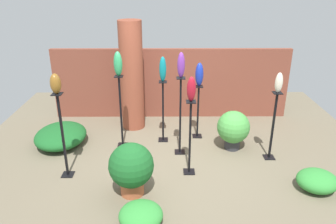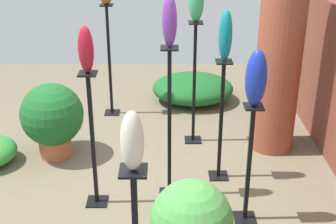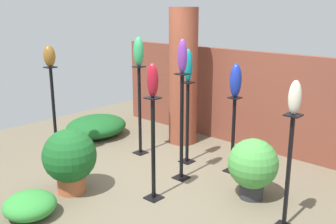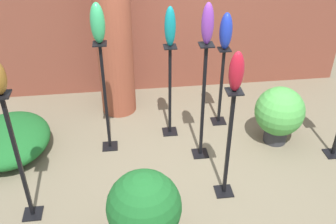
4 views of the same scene
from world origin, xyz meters
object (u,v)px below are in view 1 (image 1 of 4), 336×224
Objects in this scene: pedestal_ivory at (273,129)px; art_vase_violet at (181,65)px; pedestal_teal at (163,114)px; brick_pillar at (132,76)px; art_vase_bronze at (56,84)px; art_vase_jade at (118,64)px; potted_plant_mid_right at (131,167)px; art_vase_ivory at (279,83)px; pedestal_cobalt at (198,114)px; art_vase_cobalt at (199,75)px; art_vase_ruby at (191,89)px; pedestal_violet at (180,119)px; pedestal_bronze at (63,139)px; art_vase_teal at (163,69)px; pedestal_jade at (121,115)px; pedestal_ruby at (190,141)px; potted_plant_mid_left at (233,128)px.

pedestal_ivory is 2.86× the size of art_vase_violet.
brick_pillar is at bearing 134.36° from pedestal_teal.
art_vase_bronze is 1.36m from art_vase_jade.
potted_plant_mid_right is at bearing -24.07° from art_vase_bronze.
art_vase_violet reaches higher than art_vase_ivory.
art_vase_cobalt is at bearing 0.00° from pedestal_cobalt.
pedestal_ivory is at bearing 17.55° from art_vase_ruby.
pedestal_violet is (1.01, -1.23, -0.49)m from brick_pillar.
brick_pillar is 2.29m from pedestal_bronze.
pedestal_ivory is (1.30, -0.91, 0.08)m from pedestal_cobalt.
art_vase_teal is 0.77m from art_vase_cobalt.
art_vase_cobalt is at bearing 59.99° from art_vase_violet.
potted_plant_mid_right is (-2.51, -1.10, -1.02)m from art_vase_ivory.
pedestal_violet is at bearing -50.40° from brick_pillar.
art_vase_ruby is at bearing -162.45° from art_vase_ivory.
art_vase_ruby reaches higher than pedestal_jade.
art_vase_ivory is at bearing 17.55° from pedestal_ruby.
pedestal_ruby is 3.25× the size of art_vase_ruby.
pedestal_cobalt is 1.86m from art_vase_ivory.
art_vase_ruby is 0.48× the size of potted_plant_mid_right.
art_vase_bronze is at bearing -148.15° from pedestal_cobalt.
pedestal_ivory is 1.77m from art_vase_cobalt.
art_vase_ruby is at bearing -69.28° from pedestal_teal.
art_vase_jade is at bearing -98.89° from brick_pillar.
art_vase_ivory reaches higher than potted_plant_mid_left.
pedestal_ruby is 2.91× the size of art_vase_violet.
potted_plant_mid_left is (1.39, -0.36, -1.10)m from art_vase_teal.
art_vase_teal is at bearing 165.29° from potted_plant_mid_left.
pedestal_teal is 0.76m from pedestal_cobalt.
art_vase_teal reaches higher than pedestal_bronze.
art_vase_teal is 2.16m from art_vase_ivory.
brick_pillar is 1.15m from pedestal_teal.
pedestal_teal is 2.34m from art_vase_ivory.
brick_pillar is 2.09× the size of pedestal_cobalt.
pedestal_teal is 2.78× the size of art_vase_jade.
art_vase_teal is (-0.47, 1.24, 0.93)m from pedestal_ruby.
pedestal_ruby is 0.93m from art_vase_ruby.
potted_plant_mid_left is at bearing 149.68° from pedestal_ivory.
art_vase_violet is (-0.40, -0.70, 1.24)m from pedestal_cobalt.
brick_pillar reaches higher than pedestal_teal.
pedestal_teal is 1.41m from art_vase_jade.
pedestal_teal is 1.32m from art_vase_violet.
pedestal_jade is 3.05× the size of art_vase_cobalt.
pedestal_jade is 1.76m from art_vase_cobalt.
art_vase_ivory is 0.88× the size of art_vase_ruby.
pedestal_cobalt is at bearing 59.99° from art_vase_violet.
art_vase_bronze is 0.38× the size of potted_plant_mid_right.
art_vase_bronze is 1.75m from potted_plant_mid_right.
pedestal_jade is (-1.56, -0.40, 0.16)m from pedestal_cobalt.
art_vase_ruby reaches higher than pedestal_teal.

